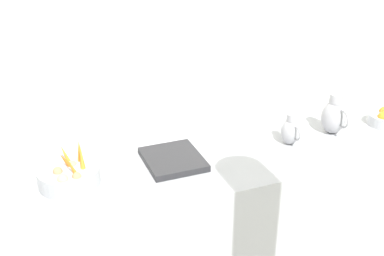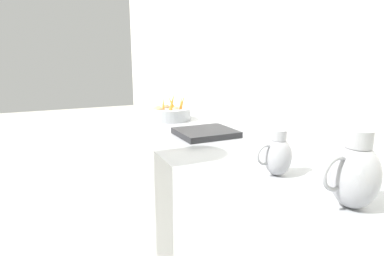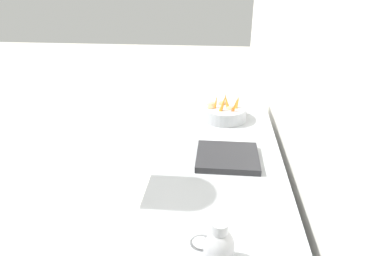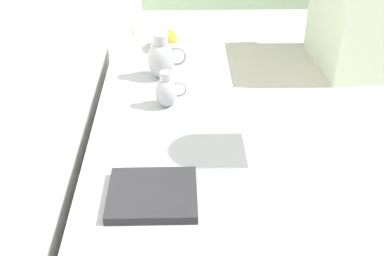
% 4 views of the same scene
% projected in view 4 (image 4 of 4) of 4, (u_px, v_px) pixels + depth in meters
% --- Properties ---
extents(prep_counter, '(0.70, 2.66, 0.88)m').
position_uv_depth(prep_counter, '(168.00, 229.00, 2.40)').
color(prep_counter, '#9EA0A5').
rests_on(prep_counter, ground_plane).
extents(orange_bowl, '(0.22, 0.22, 0.11)m').
position_uv_depth(orange_bowl, '(168.00, 42.00, 3.09)').
color(orange_bowl, '#ADAFB5').
rests_on(orange_bowl, prep_counter).
extents(metal_pitcher_tall, '(0.21, 0.15, 0.25)m').
position_uv_depth(metal_pitcher_tall, '(162.00, 58.00, 2.73)').
color(metal_pitcher_tall, '#939399').
rests_on(metal_pitcher_tall, prep_counter).
extents(metal_pitcher_short, '(0.16, 0.11, 0.19)m').
position_uv_depth(metal_pitcher_short, '(167.00, 91.00, 2.48)').
color(metal_pitcher_short, '#939399').
rests_on(metal_pitcher_short, prep_counter).
extents(counter_sink_basin, '(0.34, 0.30, 0.04)m').
position_uv_depth(counter_sink_basin, '(153.00, 195.00, 1.92)').
color(counter_sink_basin, '#232326').
rests_on(counter_sink_basin, prep_counter).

